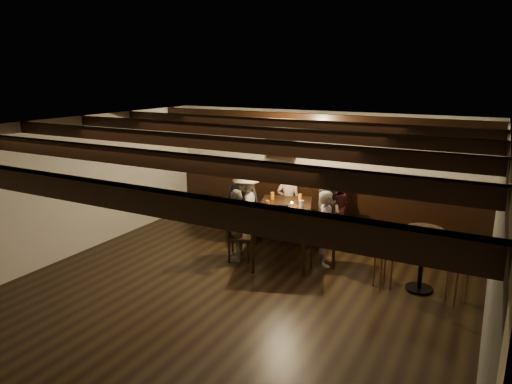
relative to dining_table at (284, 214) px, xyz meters
The scene contains 27 objects.
room 0.51m from the dining_table, 131.65° to the left, with size 7.00×7.00×7.00m.
dining_table is the anchor object (origin of this frame).
chair_left_near 0.94m from the dining_table, 167.91° to the left, with size 0.58×0.58×0.99m.
chair_left_far 0.96m from the dining_table, 128.06° to the right, with size 0.51×0.51×0.87m.
chair_right_near 0.95m from the dining_table, 51.93° to the left, with size 0.52×0.52×0.89m.
chair_right_far 0.94m from the dining_table, 12.10° to the right, with size 0.57×0.57×0.98m.
person_bench_left 1.27m from the dining_table, 154.88° to the left, with size 0.68×0.45×1.40m, color black.
person_bench_centre 1.05m from the dining_table, 109.88° to the left, with size 0.47×0.31×1.29m, color gray.
person_bench_right 1.28m from the dining_table, 64.88° to the left, with size 0.59×0.46×1.21m, color maroon.
person_left_near 0.88m from the dining_table, 168.92° to the left, with size 0.87×0.50×1.35m, color gray.
person_left_far 0.88m from the dining_table, 129.16° to the right, with size 0.73×0.30×1.25m, color gray.
person_right_near 0.88m from the dining_table, 50.84° to the left, with size 0.62×0.40×1.27m, color #262628.
person_right_far 0.88m from the dining_table, 11.08° to the right, with size 0.46×0.30×1.27m, color gray.
pint_a 0.77m from the dining_table, 131.68° to the left, with size 0.07×0.07×0.14m, color #BF7219.
pint_b 0.71m from the dining_table, 88.84° to the left, with size 0.07×0.07×0.14m, color #BF7219.
pint_c 0.34m from the dining_table, behind, with size 0.07×0.07×0.14m, color #BF7219.
pint_d 0.38m from the dining_table, 53.57° to the left, with size 0.07×0.07×0.14m, color silver.
pint_e 0.52m from the dining_table, 96.17° to the right, with size 0.07×0.07×0.14m, color #BF7219.
pint_f 0.60m from the dining_table, 50.14° to the right, with size 0.07×0.07×0.14m, color silver.
pint_g 0.81m from the dining_table, 66.54° to the right, with size 0.07×0.07×0.14m, color #BF7219.
plate_near 0.72m from the dining_table, 82.21° to the right, with size 0.24×0.24×0.01m, color white.
plate_far 0.36m from the dining_table, 39.16° to the right, with size 0.24×0.24×0.01m, color white.
condiment_caddy 0.13m from the dining_table, 70.12° to the right, with size 0.15×0.10×0.12m, color black.
candle 0.34m from the dining_table, 88.08° to the left, with size 0.05×0.05×0.05m, color beige.
high_top_table 2.43m from the dining_table, ahead, with size 0.54×0.54×0.95m.
bar_stool_left 2.02m from the dining_table, 17.70° to the right, with size 0.33×0.34×0.97m.
bar_stool_right 2.97m from the dining_table, 10.85° to the right, with size 0.34×0.35×0.97m.
Camera 1 is at (3.15, -5.02, 3.09)m, focal length 32.00 mm.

